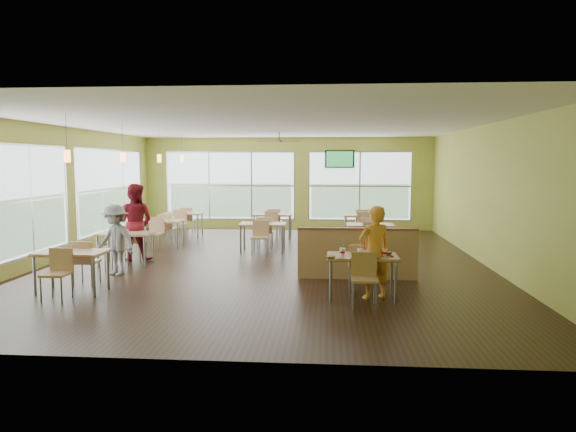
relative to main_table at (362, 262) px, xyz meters
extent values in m
plane|color=black|center=(-2.00, 3.00, -0.63)|extent=(12.00, 12.00, 0.00)
plane|color=white|center=(-2.00, 3.00, 2.57)|extent=(12.00, 12.00, 0.00)
cube|color=#BCBD4C|center=(-2.00, 9.00, 0.97)|extent=(10.00, 0.04, 3.20)
cube|color=#BCBD4C|center=(-2.00, -3.00, 0.97)|extent=(10.00, 0.04, 3.20)
cube|color=#BCBD4C|center=(-7.00, 3.00, 0.97)|extent=(0.04, 12.00, 3.20)
cube|color=#BCBD4C|center=(3.00, 3.00, 0.97)|extent=(0.04, 12.00, 3.20)
cube|color=white|center=(-6.98, 1.00, 0.89)|extent=(0.02, 4.50, 2.35)
cube|color=white|center=(-6.98, 6.00, 0.89)|extent=(0.02, 4.50, 2.35)
cube|color=white|center=(-4.00, 8.98, 0.89)|extent=(4.50, 0.02, 2.35)
cube|color=white|center=(0.50, 8.98, 0.89)|extent=(3.50, 0.02, 2.35)
cube|color=#B7BABC|center=(-6.97, 3.50, -0.28)|extent=(0.04, 9.40, 0.05)
cube|color=#B7BABC|center=(-1.75, 8.97, -0.28)|extent=(8.00, 0.04, 0.05)
cube|color=tan|center=(0.00, 0.00, 0.10)|extent=(1.20, 0.70, 0.04)
cube|color=brown|center=(0.00, 0.00, 0.07)|extent=(1.22, 0.71, 0.01)
cylinder|color=slate|center=(-0.54, -0.29, -0.28)|extent=(0.05, 0.05, 0.71)
cylinder|color=slate|center=(0.54, -0.29, -0.28)|extent=(0.05, 0.05, 0.71)
cylinder|color=slate|center=(-0.54, 0.29, -0.28)|extent=(0.05, 0.05, 0.71)
cylinder|color=slate|center=(0.54, 0.29, -0.28)|extent=(0.05, 0.05, 0.71)
cube|color=tan|center=(0.00, 0.55, -0.18)|extent=(0.42, 0.42, 0.04)
cube|color=tan|center=(0.00, 0.74, 0.04)|extent=(0.42, 0.04, 0.40)
cube|color=tan|center=(0.00, -0.55, -0.18)|extent=(0.42, 0.42, 0.04)
cube|color=tan|center=(0.00, -0.74, 0.04)|extent=(0.42, 0.04, 0.40)
cube|color=tan|center=(0.00, 1.45, -0.13)|extent=(2.40, 0.12, 1.00)
cube|color=brown|center=(0.00, 1.45, 0.39)|extent=(2.40, 0.14, 0.04)
cube|color=tan|center=(-5.20, 0.00, 0.10)|extent=(1.20, 0.70, 0.04)
cube|color=brown|center=(-5.20, 0.00, 0.07)|extent=(1.22, 0.71, 0.01)
cylinder|color=slate|center=(-5.74, -0.29, -0.28)|extent=(0.05, 0.05, 0.71)
cylinder|color=slate|center=(-4.66, -0.29, -0.28)|extent=(0.05, 0.05, 0.71)
cylinder|color=slate|center=(-5.74, 0.29, -0.28)|extent=(0.05, 0.05, 0.71)
cylinder|color=slate|center=(-4.66, 0.29, -0.28)|extent=(0.05, 0.05, 0.71)
cube|color=tan|center=(-5.20, 0.55, -0.18)|extent=(0.42, 0.42, 0.04)
cube|color=tan|center=(-5.20, 0.74, 0.04)|extent=(0.42, 0.04, 0.40)
cube|color=tan|center=(-5.20, -0.55, -0.18)|extent=(0.42, 0.42, 0.04)
cube|color=tan|center=(-5.20, -0.74, 0.04)|extent=(0.42, 0.04, 0.40)
cube|color=tan|center=(-5.20, 2.50, 0.10)|extent=(1.20, 0.70, 0.04)
cube|color=brown|center=(-5.20, 2.50, 0.07)|extent=(1.22, 0.71, 0.01)
cylinder|color=slate|center=(-5.74, 2.21, -0.28)|extent=(0.05, 0.05, 0.71)
cylinder|color=slate|center=(-4.66, 2.21, -0.28)|extent=(0.05, 0.05, 0.71)
cylinder|color=slate|center=(-5.74, 2.79, -0.28)|extent=(0.05, 0.05, 0.71)
cylinder|color=slate|center=(-4.66, 2.79, -0.28)|extent=(0.05, 0.05, 0.71)
cube|color=tan|center=(-5.20, 3.05, -0.18)|extent=(0.42, 0.42, 0.04)
cube|color=tan|center=(-5.20, 3.24, 0.04)|extent=(0.42, 0.04, 0.40)
cube|color=tan|center=(-5.20, 1.95, -0.18)|extent=(0.42, 0.42, 0.04)
cube|color=tan|center=(-5.20, 1.76, 0.04)|extent=(0.42, 0.04, 0.40)
cube|color=tan|center=(-5.20, 5.00, 0.10)|extent=(1.20, 0.70, 0.04)
cube|color=brown|center=(-5.20, 5.00, 0.07)|extent=(1.22, 0.71, 0.01)
cylinder|color=slate|center=(-5.74, 4.71, -0.28)|extent=(0.05, 0.05, 0.71)
cylinder|color=slate|center=(-4.66, 4.71, -0.28)|extent=(0.05, 0.05, 0.71)
cylinder|color=slate|center=(-5.74, 5.29, -0.28)|extent=(0.05, 0.05, 0.71)
cylinder|color=slate|center=(-4.66, 5.29, -0.28)|extent=(0.05, 0.05, 0.71)
cube|color=tan|center=(-5.20, 5.55, -0.18)|extent=(0.42, 0.42, 0.04)
cube|color=tan|center=(-5.20, 5.74, 0.04)|extent=(0.42, 0.04, 0.40)
cube|color=tan|center=(-5.20, 4.45, -0.18)|extent=(0.42, 0.42, 0.04)
cube|color=tan|center=(-5.20, 4.26, 0.04)|extent=(0.42, 0.04, 0.40)
cube|color=tan|center=(-5.20, 7.20, 0.10)|extent=(1.20, 0.70, 0.04)
cube|color=brown|center=(-5.20, 7.20, 0.07)|extent=(1.22, 0.71, 0.01)
cylinder|color=slate|center=(-5.74, 6.91, -0.28)|extent=(0.05, 0.05, 0.71)
cylinder|color=slate|center=(-4.66, 6.91, -0.28)|extent=(0.05, 0.05, 0.71)
cylinder|color=slate|center=(-5.74, 7.49, -0.28)|extent=(0.05, 0.05, 0.71)
cylinder|color=slate|center=(-4.66, 7.49, -0.28)|extent=(0.05, 0.05, 0.71)
cube|color=tan|center=(-5.20, 7.75, -0.18)|extent=(0.42, 0.42, 0.04)
cube|color=tan|center=(-5.20, 7.94, 0.04)|extent=(0.42, 0.04, 0.40)
cube|color=tan|center=(-5.20, 6.65, -0.18)|extent=(0.42, 0.42, 0.04)
cube|color=tan|center=(-5.20, 6.46, 0.04)|extent=(0.42, 0.04, 0.40)
cube|color=tan|center=(-2.30, 4.50, 0.10)|extent=(1.20, 0.70, 0.04)
cube|color=brown|center=(-2.30, 4.50, 0.07)|extent=(1.22, 0.71, 0.01)
cylinder|color=slate|center=(-2.84, 4.21, -0.28)|extent=(0.05, 0.05, 0.71)
cylinder|color=slate|center=(-1.76, 4.21, -0.28)|extent=(0.05, 0.05, 0.71)
cylinder|color=slate|center=(-2.84, 4.79, -0.28)|extent=(0.05, 0.05, 0.71)
cylinder|color=slate|center=(-1.76, 4.79, -0.28)|extent=(0.05, 0.05, 0.71)
cube|color=tan|center=(-2.30, 5.05, -0.18)|extent=(0.42, 0.42, 0.04)
cube|color=tan|center=(-2.30, 5.24, 0.04)|extent=(0.42, 0.04, 0.40)
cube|color=tan|center=(-2.30, 3.95, -0.18)|extent=(0.42, 0.42, 0.04)
cube|color=tan|center=(-2.30, 3.76, 0.04)|extent=(0.42, 0.04, 0.40)
cube|color=tan|center=(-2.30, 7.00, 0.10)|extent=(1.20, 0.70, 0.04)
cube|color=brown|center=(-2.30, 7.00, 0.07)|extent=(1.22, 0.71, 0.01)
cylinder|color=slate|center=(-2.84, 6.71, -0.28)|extent=(0.05, 0.05, 0.71)
cylinder|color=slate|center=(-1.76, 6.71, -0.28)|extent=(0.05, 0.05, 0.71)
cylinder|color=slate|center=(-2.84, 7.29, -0.28)|extent=(0.05, 0.05, 0.71)
cylinder|color=slate|center=(-1.76, 7.29, -0.28)|extent=(0.05, 0.05, 0.71)
cube|color=tan|center=(-2.30, 7.55, -0.18)|extent=(0.42, 0.42, 0.04)
cube|color=tan|center=(-2.30, 7.74, 0.04)|extent=(0.42, 0.04, 0.40)
cube|color=tan|center=(-2.30, 6.45, -0.18)|extent=(0.42, 0.42, 0.04)
cube|color=tan|center=(-2.30, 6.26, 0.04)|extent=(0.42, 0.04, 0.40)
cube|color=tan|center=(0.50, 4.50, 0.10)|extent=(1.20, 0.70, 0.04)
cube|color=brown|center=(0.50, 4.50, 0.07)|extent=(1.22, 0.71, 0.01)
cylinder|color=slate|center=(-0.04, 4.21, -0.28)|extent=(0.05, 0.05, 0.71)
cylinder|color=slate|center=(1.04, 4.21, -0.28)|extent=(0.05, 0.05, 0.71)
cylinder|color=slate|center=(-0.04, 4.79, -0.28)|extent=(0.05, 0.05, 0.71)
cylinder|color=slate|center=(1.04, 4.79, -0.28)|extent=(0.05, 0.05, 0.71)
cube|color=tan|center=(0.50, 5.05, -0.18)|extent=(0.42, 0.42, 0.04)
cube|color=tan|center=(0.50, 5.24, 0.04)|extent=(0.42, 0.04, 0.40)
cube|color=tan|center=(0.50, 3.95, -0.18)|extent=(0.42, 0.42, 0.04)
cube|color=tan|center=(0.50, 3.76, 0.04)|extent=(0.42, 0.04, 0.40)
cube|color=tan|center=(0.50, 7.00, 0.10)|extent=(1.20, 0.70, 0.04)
cube|color=brown|center=(0.50, 7.00, 0.07)|extent=(1.22, 0.71, 0.01)
cylinder|color=slate|center=(-0.04, 6.71, -0.28)|extent=(0.05, 0.05, 0.71)
cylinder|color=slate|center=(1.04, 6.71, -0.28)|extent=(0.05, 0.05, 0.71)
cylinder|color=slate|center=(-0.04, 7.29, -0.28)|extent=(0.05, 0.05, 0.71)
cylinder|color=slate|center=(1.04, 7.29, -0.28)|extent=(0.05, 0.05, 0.71)
cube|color=tan|center=(0.50, 7.55, -0.18)|extent=(0.42, 0.42, 0.04)
cube|color=tan|center=(0.50, 7.74, 0.04)|extent=(0.42, 0.04, 0.40)
cube|color=tan|center=(0.50, 6.45, -0.18)|extent=(0.42, 0.42, 0.04)
cube|color=tan|center=(0.50, 6.26, 0.04)|extent=(0.42, 0.04, 0.40)
cylinder|color=#2D2119|center=(-5.20, 0.00, 2.22)|extent=(0.01, 0.01, 0.70)
cylinder|color=orange|center=(-5.20, 0.00, 1.82)|extent=(0.11, 0.11, 0.22)
cylinder|color=#2D2119|center=(-5.20, 2.50, 2.22)|extent=(0.01, 0.01, 0.70)
cylinder|color=orange|center=(-5.20, 2.50, 1.82)|extent=(0.11, 0.11, 0.22)
cylinder|color=#2D2119|center=(-5.20, 5.00, 2.22)|extent=(0.01, 0.01, 0.70)
cylinder|color=orange|center=(-5.20, 5.00, 1.82)|extent=(0.11, 0.11, 0.22)
cylinder|color=#2D2119|center=(-5.20, 7.20, 2.22)|extent=(0.01, 0.01, 0.70)
cylinder|color=orange|center=(-5.20, 7.20, 1.82)|extent=(0.11, 0.11, 0.22)
cylinder|color=#2D2119|center=(-2.00, 6.00, 2.45)|extent=(0.03, 0.03, 0.24)
cylinder|color=#2D2119|center=(-2.00, 6.00, 2.31)|extent=(0.16, 0.16, 0.06)
cube|color=#2D2119|center=(-1.65, 6.00, 2.31)|extent=(0.55, 0.10, 0.01)
cube|color=#2D2119|center=(-2.00, 6.35, 2.31)|extent=(0.10, 0.55, 0.01)
cube|color=#2D2119|center=(-2.35, 6.00, 2.31)|extent=(0.55, 0.10, 0.01)
cube|color=#2D2119|center=(-2.00, 5.65, 2.31)|extent=(0.10, 0.55, 0.01)
cube|color=black|center=(-0.20, 8.90, 1.82)|extent=(1.00, 0.06, 0.60)
cube|color=green|center=(-0.20, 8.87, 1.82)|extent=(0.90, 0.01, 0.52)
imported|color=orange|center=(0.20, -0.02, 0.17)|extent=(0.69, 0.58, 1.61)
imported|color=maroon|center=(-5.18, 3.04, 0.29)|extent=(0.93, 0.75, 1.84)
imported|color=slate|center=(-5.00, 1.47, 0.11)|extent=(1.09, 0.87, 1.47)
cone|color=white|center=(-0.35, -0.10, 0.18)|extent=(0.10, 0.10, 0.13)
cylinder|color=#D00104|center=(-0.35, -0.10, 0.19)|extent=(0.09, 0.09, 0.04)
cylinder|color=white|center=(-0.35, -0.10, 0.25)|extent=(0.10, 0.10, 0.01)
cylinder|color=#1C94D5|center=(-0.35, -0.10, 0.36)|extent=(0.02, 0.06, 0.23)
cone|color=white|center=(-0.05, -0.17, 0.18)|extent=(0.10, 0.10, 0.13)
cylinder|color=#D00104|center=(-0.05, -0.17, 0.19)|extent=(0.09, 0.09, 0.04)
cylinder|color=white|center=(-0.05, -0.17, 0.26)|extent=(0.10, 0.10, 0.01)
cylinder|color=yellow|center=(-0.05, -0.17, 0.37)|extent=(0.02, 0.06, 0.23)
cone|color=white|center=(0.02, -0.17, 0.18)|extent=(0.08, 0.08, 0.11)
cylinder|color=#D00104|center=(0.02, -0.17, 0.18)|extent=(0.08, 0.08, 0.03)
cylinder|color=white|center=(0.02, -0.17, 0.24)|extent=(0.09, 0.09, 0.01)
cylinder|color=red|center=(0.02, -0.17, 0.33)|extent=(0.01, 0.05, 0.20)
cone|color=white|center=(0.37, -0.09, 0.18)|extent=(0.09, 0.09, 0.12)
cylinder|color=#D00104|center=(0.37, -0.09, 0.18)|extent=(0.08, 0.08, 0.04)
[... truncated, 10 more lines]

